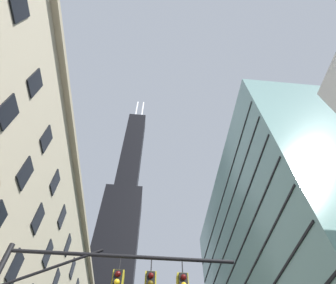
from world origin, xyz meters
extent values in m
cube|color=tan|center=(-10.75, 23.93, 26.42)|extent=(0.70, 59.87, 0.60)
cube|color=black|center=(-10.95, 13.00, 12.40)|extent=(0.14, 1.40, 2.20)
cube|color=black|center=(-10.95, 3.00, 16.60)|extent=(0.14, 1.40, 2.20)
cube|color=black|center=(-10.95, 8.00, 16.60)|extent=(0.14, 1.40, 2.20)
cube|color=black|center=(-10.95, 13.00, 16.60)|extent=(0.14, 1.40, 2.20)
cube|color=black|center=(-10.95, 18.00, 16.60)|extent=(0.14, 1.40, 2.20)
cube|color=black|center=(-10.95, 23.00, 16.60)|extent=(0.14, 1.40, 2.20)
cube|color=black|center=(-10.95, -2.00, 20.80)|extent=(0.14, 1.40, 2.20)
cube|color=black|center=(-10.95, 3.00, 20.80)|extent=(0.14, 1.40, 2.20)
cube|color=black|center=(-10.95, 8.00, 20.80)|extent=(0.14, 1.40, 2.20)
cube|color=black|center=(-10.95, 13.00, 20.80)|extent=(0.14, 1.40, 2.20)
cube|color=black|center=(-10.95, 18.00, 20.80)|extent=(0.14, 1.40, 2.20)
cube|color=black|center=(-10.95, 23.00, 20.80)|extent=(0.14, 1.40, 2.20)
cube|color=black|center=(-10.95, 28.00, 20.80)|extent=(0.14, 1.40, 2.20)
cube|color=black|center=(-13.52, 93.45, 65.18)|extent=(16.55, 16.55, 54.89)
cube|color=black|center=(-13.52, 93.45, 126.93)|extent=(10.64, 10.64, 68.61)
cylinder|color=silver|center=(-15.65, 93.45, 174.73)|extent=(1.20, 1.20, 26.99)
cylinder|color=silver|center=(-11.39, 93.45, 174.73)|extent=(1.20, 1.20, 26.99)
cube|color=black|center=(10.96, 30.77, 24.00)|extent=(0.12, 40.55, 0.24)
cube|color=black|center=(10.96, 30.77, 28.00)|extent=(0.12, 40.55, 0.24)
cube|color=black|center=(10.96, 30.77, 32.00)|extent=(0.12, 40.55, 0.24)
cube|color=black|center=(10.96, 30.77, 36.00)|extent=(0.12, 40.55, 0.24)
cylinder|color=black|center=(-2.86, 3.44, 7.85)|extent=(8.32, 0.14, 0.14)
cylinder|color=black|center=(-5.36, 3.44, 7.25)|extent=(3.42, 0.10, 1.72)
cylinder|color=black|center=(-2.96, 3.44, 7.55)|extent=(0.04, 0.04, 0.60)
cube|color=black|center=(-2.96, 3.44, 6.80)|extent=(0.30, 0.30, 0.90)
sphere|color=#450808|center=(-2.96, 3.28, 7.08)|extent=(0.20, 0.20, 0.20)
sphere|color=yellow|center=(-2.96, 3.28, 6.80)|extent=(0.20, 0.20, 0.20)
cylinder|color=black|center=(-1.82, 3.44, 7.55)|extent=(0.04, 0.04, 0.60)
sphere|color=#450808|center=(-1.82, 3.28, 7.08)|extent=(0.20, 0.20, 0.20)
sphere|color=#4B3A08|center=(-1.82, 3.28, 6.80)|extent=(0.20, 0.20, 0.20)
cylinder|color=black|center=(-0.67, 3.44, 7.55)|extent=(0.04, 0.04, 0.60)
sphere|color=#450808|center=(-0.67, 3.28, 7.08)|extent=(0.20, 0.20, 0.20)
camera|label=1|loc=(-2.10, -6.19, 1.98)|focal=29.69mm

